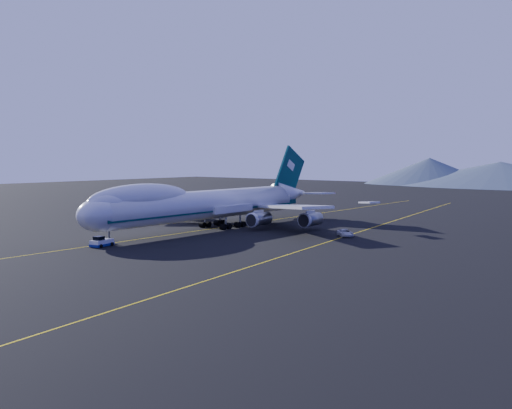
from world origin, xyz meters
The scene contains 6 objects.
ground centered at (0.00, 0.00, 0.00)m, with size 500.00×500.00×0.00m, color black.
taxiway_line_main centered at (0.00, 0.00, 0.01)m, with size 0.25×220.00×0.01m, color yellow.
taxiway_line_side centered at (30.00, 10.00, 0.01)m, with size 0.25×200.00×0.01m, color yellow.
boeing_747 centered at (0.00, 0.03, 5.81)m, with size 59.62×72.43×19.37m.
pushback_tug centered at (1.88, -29.50, 0.60)m, with size 3.16×4.72×1.91m.
service_van centered at (30.00, 9.76, 0.74)m, with size 2.44×5.29×1.47m, color silver.
Camera 1 is at (88.21, -92.37, 16.27)m, focal length 40.00 mm.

